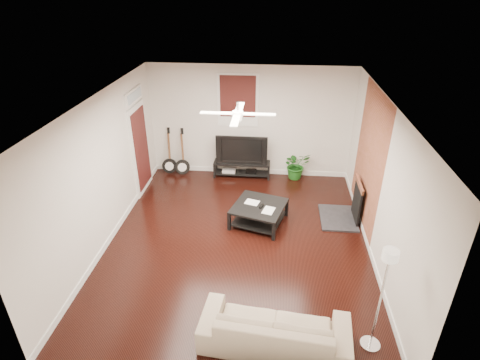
# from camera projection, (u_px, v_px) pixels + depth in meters

# --- Properties ---
(room) EXTENTS (5.01, 6.01, 2.81)m
(room) POSITION_uv_depth(u_px,v_px,m) (238.00, 178.00, 6.91)
(room) COLOR black
(room) RESTS_ON ground
(brick_accent) EXTENTS (0.02, 2.20, 2.80)m
(brick_accent) POSITION_uv_depth(u_px,v_px,m) (369.00, 160.00, 7.58)
(brick_accent) COLOR brown
(brick_accent) RESTS_ON floor
(fireplace) EXTENTS (0.80, 1.10, 0.92)m
(fireplace) POSITION_uv_depth(u_px,v_px,m) (348.00, 201.00, 8.04)
(fireplace) COLOR black
(fireplace) RESTS_ON floor
(window_back) EXTENTS (1.00, 0.06, 1.30)m
(window_back) POSITION_uv_depth(u_px,v_px,m) (238.00, 100.00, 9.29)
(window_back) COLOR #3B1310
(window_back) RESTS_ON wall_back
(door_left) EXTENTS (0.08, 1.00, 2.50)m
(door_left) POSITION_uv_depth(u_px,v_px,m) (140.00, 141.00, 8.86)
(door_left) COLOR white
(door_left) RESTS_ON wall_left
(tv_stand) EXTENTS (1.43, 0.38, 0.40)m
(tv_stand) POSITION_uv_depth(u_px,v_px,m) (242.00, 169.00, 9.93)
(tv_stand) COLOR black
(tv_stand) RESTS_ON floor
(tv) EXTENTS (1.28, 0.17, 0.74)m
(tv) POSITION_uv_depth(u_px,v_px,m) (242.00, 148.00, 9.68)
(tv) COLOR black
(tv) RESTS_ON tv_stand
(coffee_table) EXTENTS (1.24, 1.24, 0.42)m
(coffee_table) POSITION_uv_depth(u_px,v_px,m) (259.00, 214.00, 8.05)
(coffee_table) COLOR black
(coffee_table) RESTS_ON floor
(sofa) EXTENTS (2.13, 0.99, 0.60)m
(sofa) POSITION_uv_depth(u_px,v_px,m) (275.00, 328.00, 5.33)
(sofa) COLOR tan
(sofa) RESTS_ON floor
(floor_lamp) EXTENTS (0.30, 0.30, 1.68)m
(floor_lamp) POSITION_uv_depth(u_px,v_px,m) (380.00, 301.00, 5.05)
(floor_lamp) COLOR white
(floor_lamp) RESTS_ON floor
(potted_plant) EXTENTS (0.81, 0.76, 0.72)m
(potted_plant) POSITION_uv_depth(u_px,v_px,m) (296.00, 165.00, 9.77)
(potted_plant) COLOR #1D5E1B
(potted_plant) RESTS_ON floor
(guitar_left) EXTENTS (0.42, 0.33, 1.23)m
(guitar_left) POSITION_uv_depth(u_px,v_px,m) (168.00, 152.00, 9.87)
(guitar_left) COLOR black
(guitar_left) RESTS_ON floor
(guitar_right) EXTENTS (0.44, 0.36, 1.23)m
(guitar_right) POSITION_uv_depth(u_px,v_px,m) (181.00, 153.00, 9.81)
(guitar_right) COLOR black
(guitar_right) RESTS_ON floor
(ceiling_fan) EXTENTS (1.24, 1.24, 0.32)m
(ceiling_fan) POSITION_uv_depth(u_px,v_px,m) (238.00, 114.00, 6.35)
(ceiling_fan) COLOR white
(ceiling_fan) RESTS_ON ceiling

